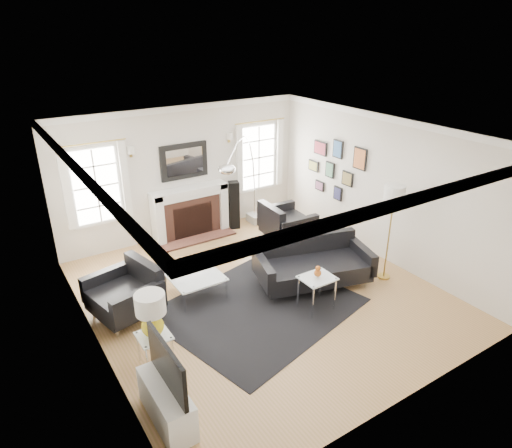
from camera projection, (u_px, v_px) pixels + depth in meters
floor at (261, 293)px, 7.94m from camera, size 6.00×6.00×0.00m
back_wall at (184, 172)px, 9.68m from camera, size 5.50×0.04×2.80m
front_wall at (410, 310)px, 5.07m from camera, size 5.50×0.04×2.80m
left_wall at (88, 264)px, 6.01m from camera, size 0.04×6.00×2.80m
right_wall at (381, 189)px, 8.73m from camera, size 0.04×6.00×2.80m
ceiling at (262, 134)px, 6.80m from camera, size 5.50×6.00×0.02m
crown_molding at (262, 138)px, 6.83m from camera, size 5.50×6.00×0.12m
fireplace at (191, 213)px, 9.87m from camera, size 1.70×0.69×1.11m
mantel_mirror at (184, 161)px, 9.54m from camera, size 1.05×0.07×0.75m
window_left at (96, 186)px, 8.70m from camera, size 1.24×0.15×1.62m
window_right at (258, 157)px, 10.53m from camera, size 1.24×0.15×1.62m
gallery_wall at (335, 166)px, 9.66m from camera, size 0.04×1.73×1.29m
tv_unit at (167, 398)px, 5.30m from camera, size 0.35×1.00×1.09m
area_rug at (258, 307)px, 7.54m from camera, size 3.48×3.12×0.01m
sofa at (312, 265)px, 8.13m from camera, size 2.19×1.43×0.66m
armchair_left at (127, 293)px, 7.21m from camera, size 1.14×1.23×0.71m
armchair_right at (284, 224)px, 9.71m from camera, size 0.99×1.09×0.70m
coffee_table at (195, 277)px, 7.76m from camera, size 0.86×0.86×0.38m
side_table_left at (154, 341)px, 6.17m from camera, size 0.43×0.43×0.47m
nesting_table at (317, 284)px, 7.33m from camera, size 0.54×0.45×0.59m
gourd_lamp at (151, 312)px, 5.98m from camera, size 0.40×0.40×0.65m
orange_vase at (318, 272)px, 7.23m from camera, size 0.12×0.12×0.19m
arc_floor_lamp at (242, 184)px, 9.46m from camera, size 1.62×1.50×2.30m
stick_floor_lamp at (394, 199)px, 7.80m from camera, size 0.36×0.36×1.80m
speaker_tower at (234, 205)px, 10.25m from camera, size 0.28×0.28×1.10m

